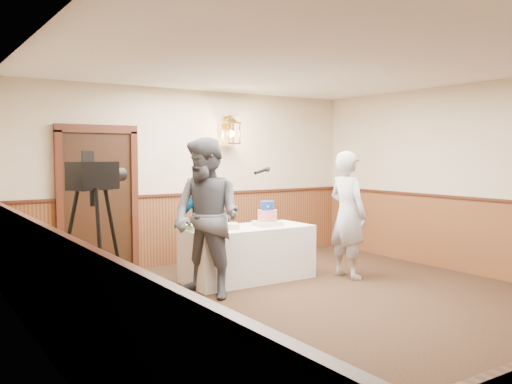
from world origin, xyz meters
TOP-DOWN VIEW (x-y plane):
  - ground at (0.00, 0.00)m, footprint 7.00×7.00m
  - room_shell at (-0.05, 0.45)m, footprint 6.02×7.02m
  - display_table at (0.02, 1.90)m, footprint 1.80×0.80m
  - tiered_cake at (0.30, 1.83)m, footprint 0.39×0.39m
  - sheet_cake_yellow at (-0.35, 1.89)m, footprint 0.44×0.39m
  - sheet_cake_green at (-0.70, 2.01)m, footprint 0.35×0.30m
  - interviewer at (-0.89, 1.41)m, footprint 1.66×1.17m
  - baker at (1.29, 1.25)m, footprint 0.45×0.67m
  - assistant_p at (-0.27, 2.71)m, footprint 0.92×0.56m
  - tv_camera_rig at (-2.60, 0.34)m, footprint 0.66×0.62m

SIDE VIEW (x-z plane):
  - ground at x=0.00m, z-range 0.00..0.00m
  - display_table at x=0.02m, z-range 0.00..0.75m
  - assistant_p at x=-0.27m, z-range 0.00..1.46m
  - tv_camera_rig at x=-2.60m, z-range -0.09..1.61m
  - sheet_cake_yellow at x=-0.35m, z-range 0.75..0.82m
  - sheet_cake_green at x=-0.70m, z-range 0.75..0.83m
  - tiered_cake at x=0.30m, z-range 0.71..1.06m
  - baker at x=1.29m, z-range 0.00..1.81m
  - interviewer at x=-0.89m, z-range 0.00..1.97m
  - room_shell at x=-0.05m, z-range 0.12..2.93m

